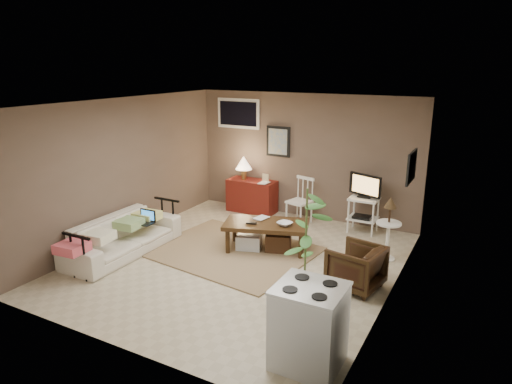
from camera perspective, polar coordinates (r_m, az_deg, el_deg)
The scene contains 20 objects.
floor at distance 7.08m, azimuth -2.04°, elevation -8.70°, with size 5.00×5.00×0.00m, color #C1B293.
art_back at distance 9.01m, azimuth 2.79°, elevation 6.32°, with size 0.50×0.03×0.60m, color black.
art_right at distance 6.83m, azimuth 18.87°, elevation 2.98°, with size 0.03×0.60×0.45m, color black.
window at distance 9.36m, azimuth -2.21°, elevation 9.78°, with size 0.96×0.03×0.60m, color white.
rug at distance 7.45m, azimuth -3.14°, elevation -7.34°, with size 2.47×1.97×0.02m, color #968257.
coffee_table at distance 7.38m, azimuth 1.21°, elevation -5.27°, with size 1.49×1.08×0.51m.
sofa at distance 7.54m, azimuth -16.36°, elevation -4.61°, with size 2.00×0.58×0.78m, color white.
sofa_pillows at distance 7.32m, azimuth -17.39°, elevation -4.55°, with size 0.38×1.90×0.13m, color #F4EECA, non-canonical shape.
sofa_end_rails at distance 7.48m, azimuth -15.69°, elevation -5.16°, with size 0.54×2.00×0.67m, color black, non-canonical shape.
laptop at distance 7.60m, azimuth -13.59°, elevation -3.29°, with size 0.31×0.22×0.21m.
red_console at distance 9.27m, azimuth -0.61°, elevation -0.09°, with size 0.99×0.44×1.14m.
spindle_chair at distance 8.66m, azimuth 5.49°, elevation -1.23°, with size 0.48×0.48×0.87m.
tv_stand at distance 8.30m, azimuth 13.32°, elevation -1.22°, with size 0.61×0.41×1.07m.
side_table at distance 7.22m, azimuth 16.30°, elevation -3.54°, with size 0.38×0.38×1.01m.
armchair at distance 6.34m, azimuth 12.39°, elevation -8.90°, with size 0.64×0.60×0.66m, color black.
potted_plant at distance 5.42m, azimuth 6.21°, elevation -6.95°, with size 0.40×0.40×1.60m.
stove at distance 4.74m, azimuth 6.63°, elevation -16.30°, with size 0.67×0.62×0.87m.
bowl at distance 7.16m, azimuth 3.62°, elevation -3.33°, with size 0.23×0.06×0.23m, color #36230E.
book_table at distance 7.51m, azimuth 0.12°, elevation -2.29°, with size 0.18×0.02×0.25m, color #36230E.
book_console at distance 8.96m, azimuth 0.51°, elevation 1.89°, with size 0.18×0.02×0.24m, color #36230E.
Camera 1 is at (3.26, -5.55, 2.95)m, focal length 32.00 mm.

